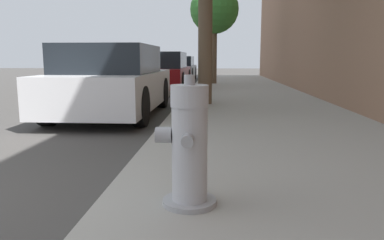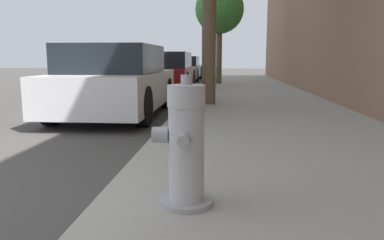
{
  "view_description": "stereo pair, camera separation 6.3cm",
  "coord_description": "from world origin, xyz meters",
  "px_view_note": "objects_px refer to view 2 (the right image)",
  "views": [
    {
      "loc": [
        2.82,
        -2.15,
        1.12
      ],
      "look_at": [
        2.59,
        1.45,
        0.52
      ],
      "focal_mm": 35.0,
      "sensor_mm": 36.0,
      "label": 1
    },
    {
      "loc": [
        2.88,
        -2.15,
        1.12
      ],
      "look_at": [
        2.59,
        1.45,
        0.52
      ],
      "focal_mm": 35.0,
      "sensor_mm": 36.0,
      "label": 2
    }
  ],
  "objects_px": {
    "fire_hydrant": "(186,147)",
    "parked_car_far": "(182,68)",
    "street_tree_far": "(220,10)",
    "parked_car_mid": "(165,72)",
    "parked_car_near": "(116,82)"
  },
  "relations": [
    {
      "from": "parked_car_mid",
      "to": "parked_car_far",
      "type": "distance_m",
      "value": 6.42
    },
    {
      "from": "fire_hydrant",
      "to": "parked_car_mid",
      "type": "xyz_separation_m",
      "value": [
        -1.72,
        10.33,
        0.11
      ]
    },
    {
      "from": "street_tree_far",
      "to": "parked_car_near",
      "type": "bearing_deg",
      "value": -104.22
    },
    {
      "from": "fire_hydrant",
      "to": "parked_car_far",
      "type": "relative_size",
      "value": 0.2
    },
    {
      "from": "parked_car_near",
      "to": "parked_car_mid",
      "type": "height_order",
      "value": "parked_car_near"
    },
    {
      "from": "fire_hydrant",
      "to": "parked_car_far",
      "type": "xyz_separation_m",
      "value": [
        -1.85,
        16.75,
        0.07
      ]
    },
    {
      "from": "parked_car_mid",
      "to": "street_tree_far",
      "type": "distance_m",
      "value": 3.57
    },
    {
      "from": "parked_car_near",
      "to": "street_tree_far",
      "type": "bearing_deg",
      "value": 75.78
    },
    {
      "from": "fire_hydrant",
      "to": "parked_car_mid",
      "type": "distance_m",
      "value": 10.48
    },
    {
      "from": "parked_car_mid",
      "to": "parked_car_near",
      "type": "bearing_deg",
      "value": -91.29
    },
    {
      "from": "fire_hydrant",
      "to": "street_tree_far",
      "type": "height_order",
      "value": "street_tree_far"
    },
    {
      "from": "street_tree_far",
      "to": "fire_hydrant",
      "type": "bearing_deg",
      "value": -90.35
    },
    {
      "from": "parked_car_far",
      "to": "street_tree_far",
      "type": "relative_size",
      "value": 1.18
    },
    {
      "from": "fire_hydrant",
      "to": "parked_car_near",
      "type": "xyz_separation_m",
      "value": [
        -1.85,
        4.81,
        0.13
      ]
    },
    {
      "from": "parked_car_mid",
      "to": "parked_car_far",
      "type": "height_order",
      "value": "parked_car_mid"
    }
  ]
}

